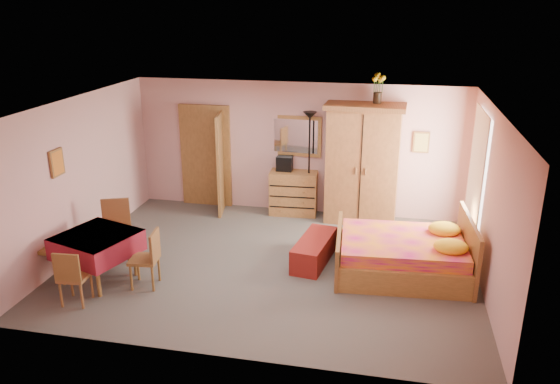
% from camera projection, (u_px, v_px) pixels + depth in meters
% --- Properties ---
extents(floor, '(6.50, 6.50, 0.00)m').
position_uv_depth(floor, '(270.00, 264.00, 8.88)').
color(floor, '#635E57').
rests_on(floor, ground).
extents(ceiling, '(6.50, 6.50, 0.00)m').
position_uv_depth(ceiling, '(269.00, 105.00, 8.01)').
color(ceiling, brown).
rests_on(ceiling, wall_back).
extents(wall_back, '(6.50, 0.10, 2.60)m').
position_uv_depth(wall_back, '(298.00, 148.00, 10.75)').
color(wall_back, '#CF9996').
rests_on(wall_back, floor).
extents(wall_front, '(6.50, 0.10, 2.60)m').
position_uv_depth(wall_front, '(221.00, 260.00, 6.14)').
color(wall_front, '#CF9996').
rests_on(wall_front, floor).
extents(wall_left, '(0.10, 5.00, 2.60)m').
position_uv_depth(wall_left, '(79.00, 176.00, 9.07)').
color(wall_left, '#CF9996').
rests_on(wall_left, floor).
extents(wall_right, '(0.10, 5.00, 2.60)m').
position_uv_depth(wall_right, '(490.00, 204.00, 7.82)').
color(wall_right, '#CF9996').
rests_on(wall_right, floor).
extents(doorway, '(1.06, 0.12, 2.15)m').
position_uv_depth(doorway, '(206.00, 157.00, 11.18)').
color(doorway, '#9E6B35').
rests_on(doorway, floor).
extents(window, '(0.08, 1.40, 1.95)m').
position_uv_depth(window, '(478.00, 170.00, 8.89)').
color(window, white).
rests_on(window, wall_right).
extents(picture_left, '(0.04, 0.32, 0.42)m').
position_uv_depth(picture_left, '(57.00, 163.00, 8.38)').
color(picture_left, orange).
rests_on(picture_left, wall_left).
extents(picture_back, '(0.30, 0.04, 0.40)m').
position_uv_depth(picture_back, '(421.00, 142.00, 10.19)').
color(picture_back, '#D8BF59').
rests_on(picture_back, wall_back).
extents(chest_of_drawers, '(0.95, 0.51, 0.88)m').
position_uv_depth(chest_of_drawers, '(294.00, 193.00, 10.85)').
color(chest_of_drawers, '#A76E38').
rests_on(chest_of_drawers, floor).
extents(wall_mirror, '(1.02, 0.12, 0.80)m').
position_uv_depth(wall_mirror, '(296.00, 136.00, 10.67)').
color(wall_mirror, white).
rests_on(wall_mirror, wall_back).
extents(stereo, '(0.31, 0.23, 0.29)m').
position_uv_depth(stereo, '(285.00, 163.00, 10.74)').
color(stereo, black).
rests_on(stereo, chest_of_drawers).
extents(floor_lamp, '(0.30, 0.30, 2.08)m').
position_uv_depth(floor_lamp, '(309.00, 165.00, 10.57)').
color(floor_lamp, black).
rests_on(floor_lamp, floor).
extents(wardrobe, '(1.49, 0.81, 2.28)m').
position_uv_depth(wardrobe, '(363.00, 164.00, 10.26)').
color(wardrobe, '#A86939').
rests_on(wardrobe, floor).
extents(sunflower_vase, '(0.23, 0.23, 0.55)m').
position_uv_depth(sunflower_vase, '(378.00, 88.00, 9.85)').
color(sunflower_vase, yellow).
rests_on(sunflower_vase, wardrobe).
extents(bed, '(2.16, 1.76, 0.95)m').
position_uv_depth(bed, '(402.00, 245.00, 8.46)').
color(bed, '#BF1271').
rests_on(bed, floor).
extents(bench, '(0.63, 1.27, 0.41)m').
position_uv_depth(bench, '(314.00, 250.00, 8.90)').
color(bench, maroon).
rests_on(bench, floor).
extents(dining_table, '(1.29, 1.29, 0.75)m').
position_uv_depth(dining_table, '(99.00, 257.00, 8.27)').
color(dining_table, maroon).
rests_on(dining_table, floor).
extents(chair_south, '(0.41, 0.41, 0.83)m').
position_uv_depth(chair_south, '(75.00, 276.00, 7.62)').
color(chair_south, '#986233').
rests_on(chair_south, floor).
extents(chair_north, '(0.58, 0.58, 0.99)m').
position_uv_depth(chair_north, '(116.00, 231.00, 8.90)').
color(chair_north, '#9A6134').
rests_on(chair_north, floor).
extents(chair_west, '(0.47, 0.47, 1.03)m').
position_uv_depth(chair_west, '(56.00, 247.00, 8.28)').
color(chair_west, '#A47937').
rests_on(chair_west, floor).
extents(chair_east, '(0.45, 0.45, 0.88)m').
position_uv_depth(chair_east, '(144.00, 259.00, 8.07)').
color(chair_east, olive).
rests_on(chair_east, floor).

